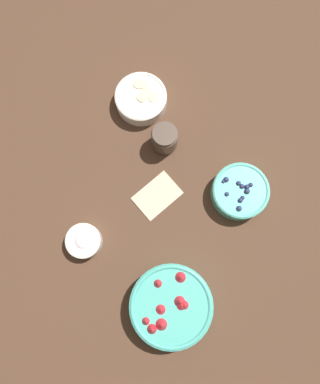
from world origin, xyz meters
name	(u,v)px	position (x,y,z in m)	size (l,w,h in m)	color
ground_plane	(158,186)	(0.00, 0.00, 0.00)	(4.00, 4.00, 0.00)	#4C3323
bowl_strawberries	(171,306)	(-0.26, -0.22, 0.04)	(0.22, 0.22, 0.09)	#47AD9E
bowl_blueberries	(240,192)	(0.11, -0.21, 0.03)	(0.16, 0.16, 0.06)	#56B7A8
bowl_bananas	(141,99)	(0.19, 0.19, 0.03)	(0.16, 0.16, 0.05)	white
bowl_cream	(84,241)	(-0.25, 0.08, 0.03)	(0.10, 0.10, 0.05)	white
jar_chocolate	(165,139)	(0.12, 0.06, 0.04)	(0.08, 0.08, 0.09)	#4C3D33
napkin	(157,196)	(-0.03, -0.02, 0.00)	(0.15, 0.12, 0.01)	beige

